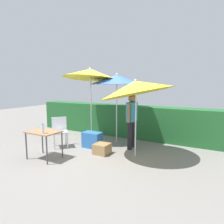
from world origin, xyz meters
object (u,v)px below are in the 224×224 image
at_px(folding_table, 44,134).
at_px(umbrella_orange, 136,87).
at_px(cooler_box, 92,140).
at_px(bottle_water, 43,129).
at_px(crate_cardboard, 102,149).
at_px(person_vendor, 132,117).
at_px(chair_plastic, 60,130).
at_px(umbrella_rainbow, 90,74).
at_px(umbrella_yellow, 117,80).

bearing_deg(folding_table, umbrella_orange, 31.98).
distance_m(cooler_box, bottle_water, 1.67).
bearing_deg(crate_cardboard, cooler_box, 148.67).
relative_size(person_vendor, crate_cardboard, 4.71).
xyz_separation_m(chair_plastic, folding_table, (0.38, -0.96, 0.12)).
bearing_deg(chair_plastic, cooler_box, 21.89).
bearing_deg(person_vendor, umbrella_orange, -59.82).
bearing_deg(umbrella_rainbow, folding_table, -92.64).
relative_size(chair_plastic, bottle_water, 3.71).
distance_m(umbrella_yellow, person_vendor, 1.38).
xyz_separation_m(chair_plastic, bottle_water, (0.54, -1.13, 0.32)).
distance_m(umbrella_rainbow, cooler_box, 2.15).
bearing_deg(umbrella_rainbow, umbrella_orange, -20.86).
distance_m(umbrella_yellow, crate_cardboard, 2.29).
bearing_deg(umbrella_rainbow, bottle_water, -88.15).
bearing_deg(cooler_box, chair_plastic, -158.11).
bearing_deg(chair_plastic, folding_table, -68.60).
bearing_deg(chair_plastic, umbrella_rainbow, 64.76).
height_order(umbrella_orange, bottle_water, umbrella_orange).
xyz_separation_m(umbrella_yellow, person_vendor, (0.71, -0.41, -1.11)).
xyz_separation_m(umbrella_rainbow, umbrella_yellow, (0.82, 0.30, -0.19)).
distance_m(umbrella_orange, chair_plastic, 2.71).
bearing_deg(bottle_water, umbrella_rainbow, 91.85).
height_order(chair_plastic, folding_table, chair_plastic).
relative_size(umbrella_yellow, chair_plastic, 2.52).
distance_m(crate_cardboard, folding_table, 1.57).
bearing_deg(umbrella_yellow, cooler_box, -110.82).
bearing_deg(crate_cardboard, umbrella_orange, 14.74).
relative_size(umbrella_yellow, bottle_water, 9.36).
xyz_separation_m(umbrella_orange, bottle_water, (-1.82, -1.41, -0.99)).
relative_size(crate_cardboard, bottle_water, 1.66).
bearing_deg(umbrella_rainbow, chair_plastic, -115.24).
bearing_deg(umbrella_rainbow, person_vendor, -3.97).
bearing_deg(bottle_water, person_vendor, 54.09).
height_order(umbrella_yellow, crate_cardboard, umbrella_yellow).
distance_m(person_vendor, crate_cardboard, 1.27).
bearing_deg(umbrella_orange, umbrella_yellow, 136.36).
height_order(cooler_box, crate_cardboard, cooler_box).
xyz_separation_m(crate_cardboard, bottle_water, (-0.95, -1.18, 0.69)).
bearing_deg(folding_table, umbrella_yellow, 68.09).
height_order(umbrella_orange, folding_table, umbrella_orange).
xyz_separation_m(person_vendor, crate_cardboard, (-0.51, -0.84, -0.79)).
distance_m(umbrella_orange, umbrella_yellow, 1.50).
bearing_deg(folding_table, cooler_box, 67.35).
relative_size(umbrella_rainbow, person_vendor, 1.33).
bearing_deg(umbrella_orange, chair_plastic, -173.42).
height_order(person_vendor, bottle_water, person_vendor).
xyz_separation_m(folding_table, bottle_water, (0.16, -0.17, 0.20)).
height_order(person_vendor, crate_cardboard, person_vendor).
bearing_deg(cooler_box, folding_table, -112.65).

